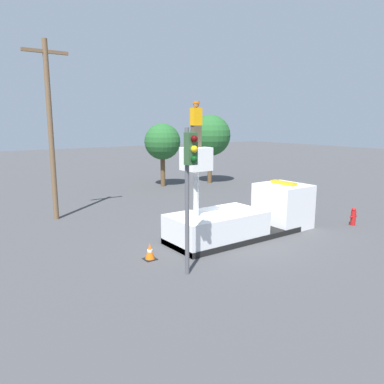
# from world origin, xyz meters

# --- Properties ---
(ground_plane) EXTENTS (120.00, 120.00, 0.00)m
(ground_plane) POSITION_xyz_m (0.00, 0.00, 0.00)
(ground_plane) COLOR #424244
(bucket_truck) EXTENTS (7.19, 2.31, 4.04)m
(bucket_truck) POSITION_xyz_m (0.62, 0.00, 0.82)
(bucket_truck) COLOR black
(bucket_truck) RESTS_ON ground
(worker) EXTENTS (0.40, 0.26, 1.75)m
(worker) POSITION_xyz_m (-2.10, 0.00, 4.92)
(worker) COLOR brown
(worker) RESTS_ON bucket_truck
(traffic_light_pole) EXTENTS (0.34, 0.57, 4.85)m
(traffic_light_pole) POSITION_xyz_m (-3.98, -2.26, 3.44)
(traffic_light_pole) COLOR #515156
(traffic_light_pole) RESTS_ON ground
(fire_hydrant) EXTENTS (0.48, 0.24, 0.89)m
(fire_hydrant) POSITION_xyz_m (6.09, -1.88, 0.44)
(fire_hydrant) COLOR red
(fire_hydrant) RESTS_ON ground
(traffic_cone_rear) EXTENTS (0.44, 0.44, 0.62)m
(traffic_cone_rear) POSITION_xyz_m (-4.35, -0.20, 0.29)
(traffic_cone_rear) COLOR black
(traffic_cone_rear) RESTS_ON ground
(tree_left_bg) EXTENTS (2.79, 2.79, 4.90)m
(tree_left_bg) POSITION_xyz_m (4.30, 13.30, 3.47)
(tree_left_bg) COLOR brown
(tree_left_bg) RESTS_ON ground
(tree_right_bg) EXTENTS (3.34, 3.34, 5.59)m
(tree_right_bg) POSITION_xyz_m (8.33, 12.48, 3.90)
(tree_right_bg) COLOR brown
(tree_right_bg) RESTS_ON ground
(utility_pole) EXTENTS (2.20, 0.26, 8.97)m
(utility_pole) POSITION_xyz_m (-5.49, 7.79, 4.81)
(utility_pole) COLOR brown
(utility_pole) RESTS_ON ground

